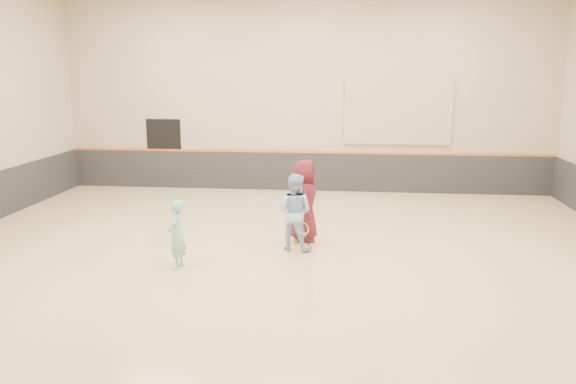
# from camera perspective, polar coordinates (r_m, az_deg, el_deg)

# --- Properties ---
(room) EXTENTS (15.04, 12.04, 6.22)m
(room) POSITION_cam_1_polar(r_m,az_deg,el_deg) (11.71, -0.48, -2.02)
(room) COLOR tan
(room) RESTS_ON ground
(wainscot_back) EXTENTS (14.90, 0.04, 1.20)m
(wainscot_back) POSITION_cam_1_polar(r_m,az_deg,el_deg) (17.57, 1.71, 2.08)
(wainscot_back) COLOR #232326
(wainscot_back) RESTS_ON floor
(accent_stripe) EXTENTS (14.90, 0.03, 0.06)m
(accent_stripe) POSITION_cam_1_polar(r_m,az_deg,el_deg) (17.46, 1.72, 4.08)
(accent_stripe) COLOR #D85914
(accent_stripe) RESTS_ON wall_back
(acoustic_panel) EXTENTS (3.20, 0.08, 2.00)m
(acoustic_panel) POSITION_cam_1_polar(r_m,az_deg,el_deg) (17.34, 11.11, 8.05)
(acoustic_panel) COLOR tan
(acoustic_panel) RESTS_ON wall_back
(doorway) EXTENTS (1.10, 0.05, 2.20)m
(doorway) POSITION_cam_1_polar(r_m,az_deg,el_deg) (18.39, -12.43, 3.83)
(doorway) COLOR black
(doorway) RESTS_ON floor
(girl) EXTENTS (0.32, 0.49, 1.34)m
(girl) POSITION_cam_1_polar(r_m,az_deg,el_deg) (10.81, -11.26, -4.27)
(girl) COLOR #77CEBF
(girl) RESTS_ON floor
(instructor) EXTENTS (0.93, 0.82, 1.63)m
(instructor) POSITION_cam_1_polar(r_m,az_deg,el_deg) (11.69, 0.64, -2.04)
(instructor) COLOR #97BAE9
(instructor) RESTS_ON floor
(young_man) EXTENTS (0.64, 0.93, 1.81)m
(young_man) POSITION_cam_1_polar(r_m,az_deg,el_deg) (12.33, 1.67, -0.87)
(young_man) COLOR maroon
(young_man) RESTS_ON floor
(held_racket) EXTENTS (0.39, 0.39, 0.54)m
(held_racket) POSITION_cam_1_polar(r_m,az_deg,el_deg) (11.60, 1.52, -3.71)
(held_racket) COLOR yellow
(held_racket) RESTS_ON instructor
(spare_racket) EXTENTS (0.76, 0.76, 0.07)m
(spare_racket) POSITION_cam_1_polar(r_m,az_deg,el_deg) (15.67, 0.93, -1.28)
(spare_racket) COLOR #9FBE29
(spare_racket) RESTS_ON floor
(ball_under_racket) EXTENTS (0.07, 0.07, 0.07)m
(ball_under_racket) POSITION_cam_1_polar(r_m,az_deg,el_deg) (12.22, 0.51, -5.21)
(ball_under_racket) COLOR #CDE435
(ball_under_racket) RESTS_ON floor
(ball_in_hand) EXTENTS (0.07, 0.07, 0.07)m
(ball_in_hand) POSITION_cam_1_polar(r_m,az_deg,el_deg) (12.16, 1.91, -0.17)
(ball_in_hand) COLOR yellow
(ball_in_hand) RESTS_ON young_man
(ball_beside_spare) EXTENTS (0.07, 0.07, 0.07)m
(ball_beside_spare) POSITION_cam_1_polar(r_m,az_deg,el_deg) (15.52, 3.12, -1.43)
(ball_beside_spare) COLOR #C8E735
(ball_beside_spare) RESTS_ON floor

